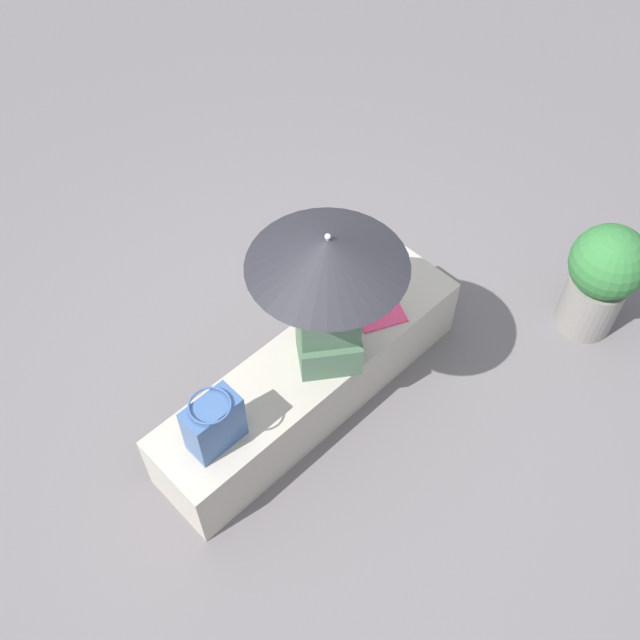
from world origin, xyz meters
TOP-DOWN VIEW (x-y plane):
  - ground_plane at (0.00, 0.00)m, footprint 14.00×14.00m
  - stone_bench at (0.00, 0.00)m, footprint 2.08×0.50m
  - person_seated at (-0.07, 0.07)m, footprint 0.50×0.44m
  - parasol at (-0.06, 0.06)m, footprint 0.82×0.82m
  - handbag_black at (0.72, 0.04)m, footprint 0.30×0.22m
  - magazine at (-0.51, 0.07)m, footprint 0.34×0.30m
  - planter_near at (-1.72, 0.82)m, footprint 0.47×0.47m

SIDE VIEW (x-z plane):
  - ground_plane at x=0.00m, z-range 0.00..0.00m
  - stone_bench at x=0.00m, z-range 0.00..0.46m
  - planter_near at x=-1.72m, z-range 0.04..0.87m
  - magazine at x=-0.51m, z-range 0.46..0.47m
  - handbag_black at x=0.72m, z-range 0.46..0.81m
  - person_seated at x=-0.07m, z-range 0.40..1.30m
  - parasol at x=-0.06m, z-range 0.83..1.83m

